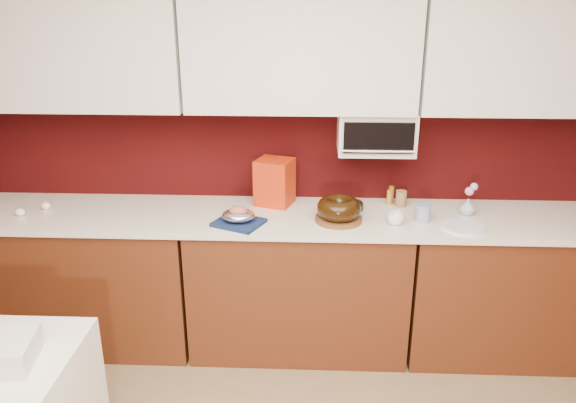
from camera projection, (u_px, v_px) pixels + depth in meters
The scene contains 29 objects.
wall_back at pixel (301, 145), 3.53m from camera, with size 4.00×0.02×2.50m, color #330707.
base_cabinet_left at pixel (90, 279), 3.58m from camera, with size 1.31×0.58×0.86m, color #552711.
base_cabinet_center at pixel (299, 284), 3.53m from camera, with size 1.31×0.58×0.86m, color #552711.
base_cabinet_right at pixel (513, 289), 3.47m from camera, with size 1.31×0.58×0.86m, color #552711.
countertop at pixel (299, 218), 3.37m from camera, with size 4.00×0.62×0.04m, color silver.
upper_cabinet_left at pixel (69, 48), 3.22m from camera, with size 1.31×0.33×0.70m, color white.
upper_cabinet_center at pixel (301, 49), 3.17m from camera, with size 1.31×0.33×0.70m, color white.
upper_cabinet_right at pixel (541, 50), 3.11m from camera, with size 1.31×0.33×0.70m, color white.
toaster_oven at pixel (376, 131), 3.33m from camera, with size 0.45×0.30×0.25m, color white.
toaster_oven_door at pixel (379, 138), 3.18m from camera, with size 0.40×0.02×0.18m, color black.
toaster_oven_handle at pixel (378, 151), 3.20m from camera, with size 0.02×0.02×0.42m, color silver.
cake_base at pixel (339, 219), 3.26m from camera, with size 0.27×0.27×0.03m, color brown.
bundt_cake at pixel (339, 208), 3.24m from camera, with size 0.26×0.26×0.10m, color black.
navy_towel at pixel (239, 223), 3.22m from camera, with size 0.26×0.22×0.02m, color #14234B.
foil_ham_nest at pixel (239, 215), 3.21m from camera, with size 0.19×0.16×0.07m, color white.
roasted_ham at pixel (238, 211), 3.20m from camera, with size 0.11×0.09×0.07m, color #B96754.
pandoro_box at pixel (275, 182), 3.49m from camera, with size 0.21×0.19×0.29m, color #AA100B.
dark_pan at pixel (346, 206), 3.45m from camera, with size 0.22×0.22×0.04m, color black.
coffee_mug at pixel (396, 217), 3.21m from camera, with size 0.08×0.08×0.09m, color white.
blue_jar at pixel (423, 213), 3.25m from camera, with size 0.09×0.09×0.10m, color navy.
flower_vase at pixel (468, 206), 3.35m from camera, with size 0.07×0.07×0.11m, color #B0BCC8.
flower_pink at pixel (469, 191), 3.31m from camera, with size 0.05×0.05×0.05m, color pink.
flower_blue at pixel (474, 187), 3.32m from camera, with size 0.05×0.05×0.05m, color #99B2F6.
china_plate at pixel (463, 227), 3.17m from camera, with size 0.25×0.25×0.01m, color white.
amber_bottle at pixel (389, 197), 3.51m from camera, with size 0.03×0.03×0.10m, color olive.
paper_cup at pixel (401, 199), 3.48m from camera, with size 0.07×0.07×0.10m, color olive.
egg_left at pixel (20, 212), 3.34m from camera, with size 0.06×0.05×0.05m, color white.
egg_right at pixel (46, 206), 3.44m from camera, with size 0.06×0.05×0.05m, color white.
amber_bottle_tall at pixel (391, 195), 3.52m from camera, with size 0.03×0.03×0.12m, color brown.
Camera 1 is at (0.07, -1.18, 2.15)m, focal length 35.00 mm.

